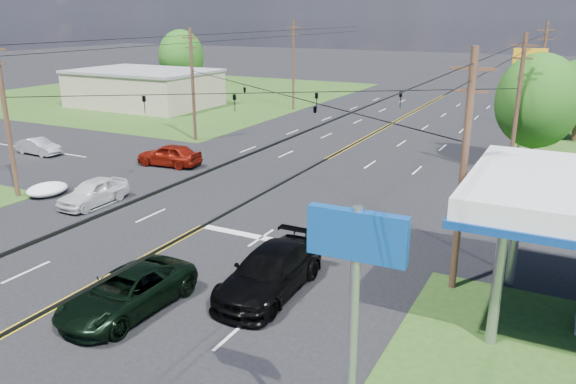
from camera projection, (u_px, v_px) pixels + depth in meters
The scene contains 22 objects.
ground at pixel (276, 187), 36.04m from camera, with size 280.00×280.00×0.00m, color black.
grass_nw at pixel (166, 94), 78.48m from camera, with size 46.00×48.00×0.03m, color #254616.
stop_bar at pixel (288, 243), 27.07m from camera, with size 10.00×0.50×0.02m, color silver.
retail_nw at pixel (144, 89), 67.22m from camera, with size 16.00×11.00×4.00m, color tan.
pole_sw at pixel (6, 116), 32.65m from camera, with size 1.60×0.28×9.50m.
pole_se at pixel (463, 171), 21.23m from camera, with size 1.60×0.28×9.50m.
pole_nw at pixel (193, 84), 47.88m from camera, with size 1.60×0.28×9.50m.
pole_ne at pixel (517, 105), 36.46m from camera, with size 1.60×0.28×9.50m.
pole_left_far at pixel (293, 64), 63.88m from camera, with size 1.60×0.28×10.00m.
pole_right_far at pixel (541, 75), 52.46m from camera, with size 1.60×0.28×10.00m.
span_wire_signals at pixel (276, 93), 34.23m from camera, with size 26.00×18.00×1.13m.
power_lines at pixel (259, 51), 31.75m from camera, with size 26.04×100.00×0.64m.
tree_right_a at pixel (538, 101), 38.57m from camera, with size 5.70×5.70×8.18m.
tree_far_l at pixel (181, 56), 75.60m from camera, with size 6.08×6.08×8.72m.
pickup_dkgreen at pixel (127, 292), 20.71m from camera, with size 2.59×5.62×1.56m, color black.
suv_black at pixel (270, 272), 22.07m from camera, with size 2.48×6.09×1.77m, color black.
pickup_white at pixel (93, 192), 32.42m from camera, with size 1.79×4.46×1.52m, color silver.
sedan_silver at pixel (38, 146), 44.13m from camera, with size 1.38×3.95×1.30m, color silver.
sedan_red at pixel (169, 155), 40.77m from camera, with size 1.92×4.78×1.63m, color maroon.
polesign_se at pixel (355, 281), 11.39m from camera, with size 2.06×0.33×6.99m.
polesign_ne at pixel (528, 74), 39.94m from camera, with size 2.27×0.86×8.32m.
snowpile_b at pixel (48, 195), 34.36m from camera, with size 2.08×2.57×0.72m, color white.
Camera 1 is at (16.54, -18.24, 10.55)m, focal length 35.00 mm.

